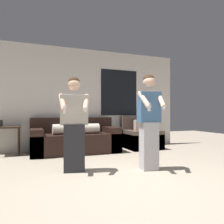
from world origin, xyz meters
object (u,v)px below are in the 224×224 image
(armchair, at_px, (141,137))
(couch, at_px, (75,140))
(person_right, at_px, (149,120))
(side_table, at_px, (7,131))
(person_left, at_px, (74,124))

(armchair, bearing_deg, couch, -179.33)
(armchair, distance_m, person_right, 2.35)
(couch, relative_size, person_right, 1.27)
(side_table, xyz_separation_m, person_left, (1.17, -1.94, 0.22))
(couch, bearing_deg, armchair, 0.67)
(side_table, bearing_deg, person_right, -43.67)
(armchair, height_order, person_left, person_left)
(side_table, height_order, person_right, person_right)
(side_table, bearing_deg, couch, -8.53)
(couch, relative_size, side_table, 2.58)
(couch, bearing_deg, side_table, 171.47)
(person_left, distance_m, person_right, 1.27)
(couch, height_order, person_left, person_left)
(person_left, bearing_deg, person_right, -15.64)
(couch, distance_m, armchair, 1.83)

